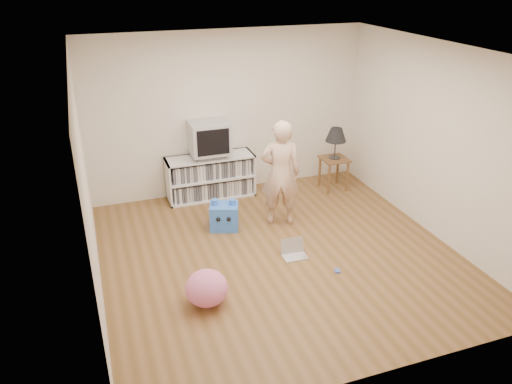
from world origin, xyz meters
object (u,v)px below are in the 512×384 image
object	(u,v)px
table_lamp	(336,135)
plush_pink	(207,288)
dvd_deck	(210,154)
media_unit	(210,176)
laptop	(294,251)
side_table	(334,166)
person	(280,174)
crt_tv	(209,137)
plush_blue	(224,216)

from	to	relation	value
table_lamp	plush_pink	size ratio (longest dim) A/B	1.08
dvd_deck	media_unit	bearing A→B (deg)	90.00
laptop	media_unit	bearing A→B (deg)	107.02
side_table	table_lamp	xyz separation A→B (m)	(-0.00, 0.00, 0.53)
side_table	person	bearing A→B (deg)	-147.57
dvd_deck	side_table	size ratio (longest dim) A/B	0.82
crt_tv	table_lamp	size ratio (longest dim) A/B	1.17
crt_tv	table_lamp	bearing A→B (deg)	-10.29
media_unit	laptop	xyz separation A→B (m)	(0.56, -2.11, -0.29)
dvd_deck	table_lamp	world-z (taller)	table_lamp
dvd_deck	side_table	world-z (taller)	dvd_deck
side_table	plush_pink	size ratio (longest dim) A/B	1.15
side_table	plush_pink	xyz separation A→B (m)	(-2.78, -2.34, -0.21)
media_unit	plush_pink	world-z (taller)	media_unit
crt_tv	media_unit	bearing A→B (deg)	90.00
plush_blue	dvd_deck	bearing A→B (deg)	104.07
crt_tv	person	bearing A→B (deg)	-58.76
crt_tv	person	world-z (taller)	person
crt_tv	laptop	bearing A→B (deg)	-75.02
media_unit	side_table	bearing A→B (deg)	-10.81
table_lamp	person	xyz separation A→B (m)	(-1.30, -0.82, -0.16)
media_unit	person	xyz separation A→B (m)	(0.72, -1.21, 0.43)
person	plush_blue	xyz separation A→B (m)	(-0.81, 0.10, -0.59)
plush_blue	person	bearing A→B (deg)	11.95
dvd_deck	laptop	xyz separation A→B (m)	(0.56, -2.10, -0.68)
media_unit	table_lamp	xyz separation A→B (m)	(2.02, -0.39, 0.59)
media_unit	dvd_deck	xyz separation A→B (m)	(0.00, -0.02, 0.39)
laptop	person	bearing A→B (deg)	81.99
plush_pink	table_lamp	bearing A→B (deg)	40.07
dvd_deck	plush_pink	xyz separation A→B (m)	(-0.76, -2.71, -0.53)
dvd_deck	person	distance (m)	1.40
laptop	plush_blue	world-z (taller)	plush_blue
dvd_deck	person	xyz separation A→B (m)	(0.72, -1.19, 0.05)
plush_blue	media_unit	bearing A→B (deg)	104.14
crt_tv	plush_pink	xyz separation A→B (m)	(-0.76, -2.70, -0.82)
media_unit	plush_pink	distance (m)	2.83
laptop	plush_blue	xyz separation A→B (m)	(-0.65, 1.00, 0.14)
plush_pink	side_table	bearing A→B (deg)	40.07
plush_blue	plush_pink	size ratio (longest dim) A/B	0.99
side_table	dvd_deck	bearing A→B (deg)	169.62
crt_tv	plush_pink	size ratio (longest dim) A/B	1.25
table_lamp	media_unit	bearing A→B (deg)	169.19
table_lamp	laptop	distance (m)	2.43
dvd_deck	crt_tv	xyz separation A→B (m)	(0.00, -0.00, 0.29)
media_unit	person	bearing A→B (deg)	-59.16
person	plush_pink	distance (m)	2.19
media_unit	side_table	size ratio (longest dim) A/B	2.55
side_table	plush_pink	distance (m)	3.63
media_unit	dvd_deck	bearing A→B (deg)	-90.00
media_unit	crt_tv	world-z (taller)	crt_tv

